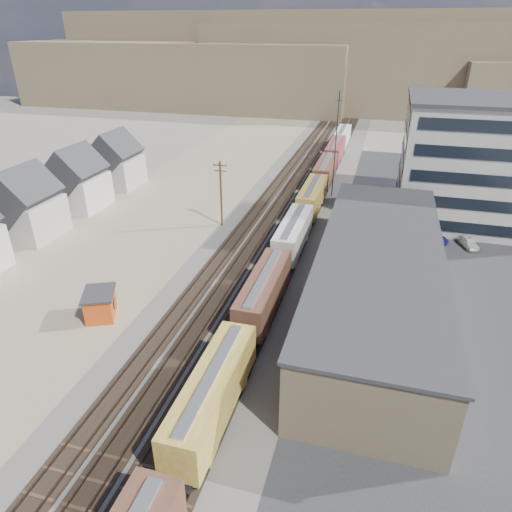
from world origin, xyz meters
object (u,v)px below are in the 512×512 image
(freight_train, at_px, (304,213))
(parked_car_red, at_px, (407,433))
(utility_pole_north, at_px, (221,192))
(maintenance_shed, at_px, (100,304))
(parked_car_blue, at_px, (430,237))

(freight_train, bearing_deg, parked_car_red, -68.14)
(utility_pole_north, distance_m, maintenance_shed, 27.11)
(maintenance_shed, height_order, parked_car_blue, maintenance_shed)
(freight_train, distance_m, utility_pole_north, 12.62)
(maintenance_shed, xyz_separation_m, parked_car_red, (30.81, -8.11, -0.81))
(freight_train, bearing_deg, parked_car_blue, 3.26)
(utility_pole_north, distance_m, parked_car_blue, 30.78)
(utility_pole_north, xyz_separation_m, maintenance_shed, (-4.09, -26.53, -3.79))
(parked_car_blue, bearing_deg, freight_train, 120.29)
(maintenance_shed, bearing_deg, parked_car_blue, 39.97)
(maintenance_shed, relative_size, parked_car_red, 1.21)
(utility_pole_north, relative_size, parked_car_red, 2.44)
(freight_train, bearing_deg, utility_pole_north, -173.92)
(freight_train, distance_m, parked_car_red, 38.79)
(utility_pole_north, bearing_deg, maintenance_shed, -98.76)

